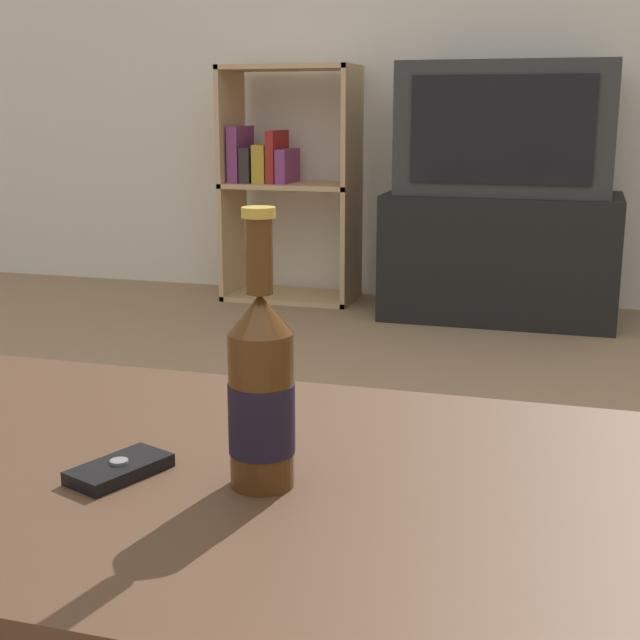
{
  "coord_description": "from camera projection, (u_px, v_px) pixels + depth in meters",
  "views": [
    {
      "loc": [
        0.34,
        -0.81,
        0.81
      ],
      "look_at": [
        0.02,
        0.27,
        0.54
      ],
      "focal_mm": 50.0,
      "sensor_mm": 36.0,
      "label": 1
    }
  ],
  "objects": [
    {
      "name": "coffee_table",
      "position": [
        233.0,
        527.0,
        0.95
      ],
      "size": [
        1.14,
        0.62,
        0.44
      ],
      "color": "#422B1C",
      "rests_on": "ground_plane"
    },
    {
      "name": "tv_stand",
      "position": [
        500.0,
        256.0,
        3.5
      ],
      "size": [
        0.89,
        0.47,
        0.49
      ],
      "color": "black",
      "rests_on": "ground_plane"
    },
    {
      "name": "television",
      "position": [
        506.0,
        129.0,
        3.39
      ],
      "size": [
        0.79,
        0.43,
        0.49
      ],
      "color": "#2D2D2D",
      "rests_on": "tv_stand"
    },
    {
      "name": "bookshelf",
      "position": [
        283.0,
        178.0,
        3.79
      ],
      "size": [
        0.56,
        0.3,
        0.98
      ],
      "color": "tan",
      "rests_on": "ground_plane"
    },
    {
      "name": "beer_bottle",
      "position": [
        261.0,
        392.0,
        0.87
      ],
      "size": [
        0.07,
        0.07,
        0.28
      ],
      "color": "#47280F",
      "rests_on": "coffee_table"
    },
    {
      "name": "cell_phone",
      "position": [
        119.0,
        469.0,
        0.92
      ],
      "size": [
        0.09,
        0.12,
        0.02
      ],
      "rotation": [
        0.0,
        0.0,
        -0.37
      ],
      "color": "black",
      "rests_on": "coffee_table"
    }
  ]
}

